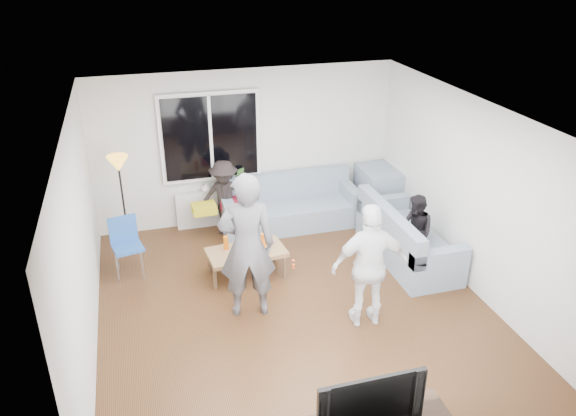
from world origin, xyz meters
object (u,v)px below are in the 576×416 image
object	(u,v)px
sofa_right_section	(408,233)
floor_lamp	(124,205)
player_left	(247,246)
spectator_right	(416,231)
sofa_back_section	(290,202)
player_right	(370,266)
coffee_table	(247,263)
side_chair	(128,248)
spectator_back	(225,198)
television	(367,396)

from	to	relation	value
sofa_right_section	floor_lamp	bearing A→B (deg)	71.03
player_left	spectator_right	bearing A→B (deg)	-161.23
sofa_back_section	player_right	bearing A→B (deg)	-86.12
coffee_table	floor_lamp	bearing A→B (deg)	143.44
side_chair	player_right	bearing A→B (deg)	-47.43
sofa_right_section	player_left	xyz separation A→B (m)	(-2.61, -0.70, 0.55)
spectator_back	player_right	bearing A→B (deg)	-49.21
sofa_back_section	coffee_table	size ratio (longest dim) A/B	2.09
coffee_table	spectator_right	size ratio (longest dim) A/B	0.99
spectator_right	coffee_table	bearing A→B (deg)	-108.78
sofa_right_section	coffee_table	world-z (taller)	sofa_right_section
sofa_right_section	television	size ratio (longest dim) A/B	1.99
coffee_table	television	world-z (taller)	television
sofa_right_section	player_right	size ratio (longest dim) A/B	1.22
floor_lamp	sofa_right_section	bearing A→B (deg)	-18.97
sofa_right_section	side_chair	distance (m)	4.13
player_left	spectator_back	world-z (taller)	player_left
spectator_back	television	size ratio (longest dim) A/B	1.26
television	player_right	bearing A→B (deg)	65.92
sofa_right_section	coffee_table	xyz separation A→B (m)	(-2.45, 0.20, -0.22)
television	sofa_back_section	bearing A→B (deg)	82.12
player_right	spectator_back	size ratio (longest dim) A/B	1.29
coffee_table	player_left	size ratio (longest dim) A/B	0.56
coffee_table	television	distance (m)	3.48
sofa_right_section	player_left	bearing A→B (deg)	104.98
floor_lamp	player_right	xyz separation A→B (m)	(2.85, -2.72, 0.04)
sofa_back_section	player_right	world-z (taller)	player_right
spectator_back	television	distance (m)	4.82
television	player_left	bearing A→B (deg)	102.04
coffee_table	floor_lamp	xyz separation A→B (m)	(-1.62, 1.20, 0.58)
player_left	television	world-z (taller)	player_left
floor_lamp	player_left	distance (m)	2.56
floor_lamp	player_right	size ratio (longest dim) A/B	0.95
side_chair	player_right	world-z (taller)	player_right
sofa_right_section	spectator_back	distance (m)	2.96
sofa_right_section	coffee_table	distance (m)	2.47
sofa_back_section	player_left	distance (m)	2.60
player_left	television	size ratio (longest dim) A/B	1.94
floor_lamp	side_chair	bearing A→B (deg)	-90.00
floor_lamp	television	size ratio (longest dim) A/B	1.55
spectator_right	player_left	bearing A→B (deg)	-88.76
television	side_chair	bearing A→B (deg)	117.08
sofa_right_section	coffee_table	bearing A→B (deg)	85.42
floor_lamp	television	world-z (taller)	floor_lamp
player_left	spectator_right	world-z (taller)	player_left
player_left	spectator_right	distance (m)	2.69
sofa_right_section	player_right	xyz separation A→B (m)	(-1.22, -1.32, 0.39)
coffee_table	television	xyz separation A→B (m)	(0.37, -3.42, 0.53)
sofa_right_section	floor_lamp	xyz separation A→B (m)	(-4.07, 1.40, 0.36)
spectator_right	sofa_back_section	bearing A→B (deg)	-150.48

